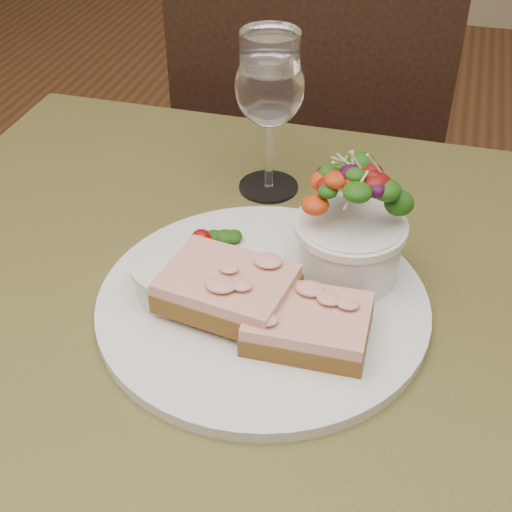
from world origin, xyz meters
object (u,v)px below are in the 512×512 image
(chair_far, at_px, (307,257))
(dinner_plate, at_px, (263,304))
(sandwich_front, at_px, (308,324))
(salad_bowl, at_px, (351,223))
(cafe_table, at_px, (232,396))
(sandwich_back, at_px, (227,288))
(wine_glass, at_px, (270,91))
(ramekin, at_px, (174,277))

(chair_far, relative_size, dinner_plate, 2.88)
(sandwich_front, height_order, salad_bowl, salad_bowl)
(cafe_table, xyz_separation_m, sandwich_back, (-0.00, 0.01, 0.14))
(dinner_plate, height_order, salad_bowl, salad_bowl)
(sandwich_back, height_order, wine_glass, wine_glass)
(sandwich_front, distance_m, ramekin, 0.14)
(ramekin, distance_m, salad_bowl, 0.17)
(dinner_plate, xyz_separation_m, sandwich_back, (-0.03, -0.02, 0.03))
(chair_far, xyz_separation_m, dinner_plate, (0.08, -0.66, 0.46))
(chair_far, relative_size, sandwich_back, 7.10)
(sandwich_back, xyz_separation_m, salad_bowl, (0.10, 0.08, 0.04))
(cafe_table, height_order, sandwich_front, sandwich_front)
(chair_far, distance_m, dinner_plate, 0.81)
(dinner_plate, height_order, sandwich_front, sandwich_front)
(sandwich_back, distance_m, salad_bowl, 0.13)
(dinner_plate, distance_m, ramekin, 0.09)
(dinner_plate, bearing_deg, salad_bowl, 41.01)
(cafe_table, relative_size, wine_glass, 4.57)
(chair_far, distance_m, sandwich_back, 0.85)
(cafe_table, distance_m, chair_far, 0.78)
(dinner_plate, height_order, sandwich_back, sandwich_back)
(ramekin, bearing_deg, chair_far, 89.72)
(sandwich_back, xyz_separation_m, ramekin, (-0.05, 0.01, -0.00))
(sandwich_back, bearing_deg, chair_far, 103.21)
(dinner_plate, relative_size, sandwich_back, 2.47)
(ramekin, bearing_deg, cafe_table, -13.86)
(dinner_plate, bearing_deg, wine_glass, 103.14)
(cafe_table, xyz_separation_m, ramekin, (-0.06, 0.01, 0.13))
(sandwich_back, bearing_deg, dinner_plate, 45.58)
(sandwich_back, relative_size, salad_bowl, 1.00)
(sandwich_back, height_order, ramekin, sandwich_back)
(chair_far, relative_size, ramekin, 12.18)
(ramekin, relative_size, salad_bowl, 0.58)
(cafe_table, xyz_separation_m, wine_glass, (-0.02, 0.23, 0.22))
(salad_bowl, height_order, wine_glass, wine_glass)
(chair_far, distance_m, wine_glass, 0.74)
(sandwich_front, distance_m, wine_glass, 0.28)
(cafe_table, relative_size, chair_far, 0.89)
(wine_glass, bearing_deg, cafe_table, -84.16)
(sandwich_front, xyz_separation_m, sandwich_back, (-0.08, 0.02, 0.01))
(cafe_table, distance_m, sandwich_front, 0.15)
(sandwich_back, bearing_deg, salad_bowl, 48.76)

